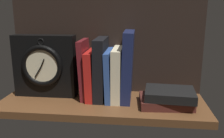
{
  "coord_description": "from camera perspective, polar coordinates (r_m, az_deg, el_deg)",
  "views": [
    {
      "loc": [
        12.76,
        -80.97,
        32.22
      ],
      "look_at": [
        3.18,
        3.65,
        10.88
      ],
      "focal_mm": 39.44,
      "sensor_mm": 36.0,
      "label": 1
    }
  ],
  "objects": [
    {
      "name": "book_stack_side",
      "position": [
        0.85,
        12.76,
        -6.49
      ],
      "size": [
        18.57,
        14.06,
        5.75
      ],
      "color": "#471E19",
      "rests_on": "ground_plane"
    },
    {
      "name": "book_cream_twain",
      "position": [
        0.88,
        1.25,
        -1.1
      ],
      "size": [
        3.22,
        15.75,
        18.38
      ],
      "primitive_type": "cube",
      "rotation": [
        0.0,
        -0.0,
        0.0
      ],
      "color": "beige",
      "rests_on": "ground_plane"
    },
    {
      "name": "book_maroon_dawkins",
      "position": [
        0.9,
        -6.38,
        -0.01
      ],
      "size": [
        2.85,
        12.78,
        21.22
      ],
      "primitive_type": "cube",
      "rotation": [
        0.0,
        -0.05,
        0.0
      ],
      "color": "maroon",
      "rests_on": "ground_plane"
    },
    {
      "name": "book_black_skeptic",
      "position": [
        0.88,
        -2.59,
        0.09
      ],
      "size": [
        3.77,
        15.17,
        21.84
      ],
      "primitive_type": "cube",
      "rotation": [
        0.0,
        0.01,
        0.0
      ],
      "color": "black",
      "rests_on": "ground_plane"
    },
    {
      "name": "framed_clock",
      "position": [
        0.93,
        -15.35,
        0.7
      ],
      "size": [
        22.71,
        6.47,
        22.71
      ],
      "color": "black",
      "rests_on": "ground_plane"
    },
    {
      "name": "book_blue_modern",
      "position": [
        0.88,
        -0.61,
        -1.3
      ],
      "size": [
        2.54,
        15.8,
        17.6
      ],
      "primitive_type": "cube",
      "rotation": [
        0.0,
        -0.03,
        0.0
      ],
      "color": "#2D4C8E",
      "rests_on": "ground_plane"
    },
    {
      "name": "back_panel",
      "position": [
        0.95,
        -1.33,
        5.29
      ],
      "size": [
        72.33,
        1.2,
        35.41
      ],
      "primitive_type": "cube",
      "color": "black",
      "rests_on": "ground_plane"
    },
    {
      "name": "ground_plane",
      "position": [
        0.89,
        -2.34,
        -8.15
      ],
      "size": [
        72.33,
        25.5,
        2.5
      ],
      "primitive_type": "cube",
      "color": "brown"
    },
    {
      "name": "book_navy_bierce",
      "position": [
        0.87,
        3.64,
        0.73
      ],
      "size": [
        4.21,
        15.57,
        24.46
      ],
      "primitive_type": "cube",
      "rotation": [
        0.0,
        0.03,
        0.0
      ],
      "color": "#192147",
      "rests_on": "ground_plane"
    },
    {
      "name": "book_red_requiem",
      "position": [
        0.89,
        -4.74,
        -1.25
      ],
      "size": [
        3.12,
        14.89,
        17.37
      ],
      "primitive_type": "cube",
      "rotation": [
        0.0,
        -0.03,
        0.0
      ],
      "color": "red",
      "rests_on": "ground_plane"
    }
  ]
}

